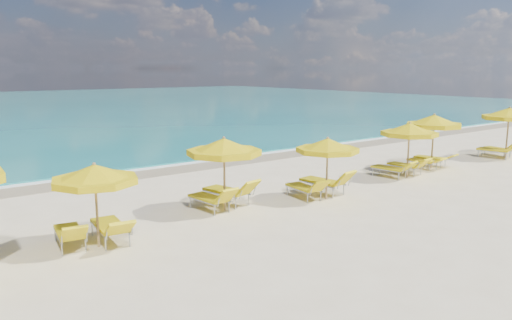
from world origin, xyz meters
TOP-DOWN VIEW (x-y plane):
  - ground_plane at (0.00, 0.00)m, footprint 120.00×120.00m
  - wet_sand_band at (0.00, 7.40)m, footprint 120.00×2.60m
  - foam_line at (0.00, 8.20)m, footprint 120.00×1.20m
  - whitecap_far at (8.00, 24.00)m, footprint 18.00×0.30m
  - umbrella_2 at (-6.06, -0.20)m, footprint 2.23×2.23m
  - umbrella_3 at (-1.92, 0.55)m, footprint 2.52×2.52m
  - umbrella_4 at (1.49, -0.36)m, footprint 2.04×2.04m
  - umbrella_5 at (6.37, 0.05)m, footprint 2.49×2.49m
  - umbrella_6 at (8.76, 0.55)m, footprint 2.68×2.68m
  - umbrella_7 at (13.86, -0.12)m, footprint 3.04×3.04m
  - lounger_2_left at (-6.61, 0.19)m, footprint 0.83×1.78m
  - lounger_2_right at (-5.69, -0.04)m, footprint 0.84×1.99m
  - lounger_3_left at (-2.27, 0.81)m, footprint 0.78×1.81m
  - lounger_3_right at (-1.43, 1.10)m, footprint 1.05×2.05m
  - lounger_4_left at (0.97, 0.14)m, footprint 0.78×1.79m
  - lounger_4_right at (1.93, 0.21)m, footprint 0.92×2.02m
  - lounger_5_left at (5.86, 0.47)m, footprint 0.78×1.80m
  - lounger_5_right at (6.88, 0.49)m, footprint 0.69×1.77m
  - lounger_6_left at (8.39, 0.71)m, footprint 0.58×1.69m
  - lounger_6_right at (9.23, 0.86)m, footprint 0.90×1.86m
  - lounger_7_left at (13.35, 0.15)m, footprint 0.98×1.95m
  - lounger_7_right at (14.22, 0.42)m, footprint 0.80×1.67m

SIDE VIEW (x-z plane):
  - ground_plane at x=0.00m, z-range 0.00..0.00m
  - wet_sand_band at x=0.00m, z-range -0.01..0.01m
  - foam_line at x=0.00m, z-range -0.01..0.01m
  - whitecap_far at x=8.00m, z-range -0.03..0.03m
  - lounger_6_left at x=8.39m, z-range -0.12..0.51m
  - lounger_7_right at x=14.22m, z-range -0.17..0.57m
  - lounger_6_right at x=9.23m, z-range -0.12..0.53m
  - lounger_2_left at x=-6.61m, z-range -0.19..0.62m
  - lounger_5_right at x=6.88m, z-range -0.18..0.61m
  - lounger_4_left at x=0.97m, z-range -0.18..0.62m
  - lounger_5_left at x=5.86m, z-range -0.18..0.61m
  - lounger_3_left at x=-2.27m, z-range -0.21..0.66m
  - lounger_7_left at x=13.35m, z-range -0.21..0.68m
  - lounger_2_right at x=-5.69m, z-range -0.18..0.66m
  - lounger_3_right at x=-1.43m, z-range -0.23..0.73m
  - lounger_4_right at x=1.93m, z-range -0.23..0.73m
  - umbrella_4 at x=1.49m, z-range 0.73..2.80m
  - umbrella_2 at x=-6.06m, z-range 0.73..2.80m
  - umbrella_5 at x=6.37m, z-range 0.78..2.98m
  - umbrella_3 at x=-1.92m, z-range 0.80..3.06m
  - umbrella_6 at x=8.76m, z-range 0.83..3.20m
  - umbrella_7 at x=13.86m, z-range 0.87..3.33m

